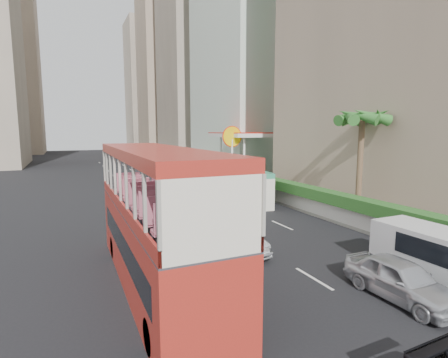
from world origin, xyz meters
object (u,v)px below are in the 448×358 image
double_decker_bus (156,218)px  van_asset (191,193)px  minibus_far (247,187)px  car_silver_lane_a (231,253)px  shell_station (248,157)px  panel_van_far (214,177)px  minibus_near (225,192)px  palm_tree (360,168)px  car_silver_lane_b (400,299)px  panel_van_near (439,256)px

double_decker_bus → van_asset: bearing=67.4°
double_decker_bus → van_asset: size_ratio=2.02×
van_asset → minibus_far: minibus_far is taller
car_silver_lane_a → shell_station: 24.44m
van_asset → shell_station: shell_station is taller
minibus_far → panel_van_far: minibus_far is taller
double_decker_bus → minibus_near: size_ratio=1.93×
car_silver_lane_a → palm_tree: (9.87, 2.07, 3.38)m
van_asset → palm_tree: bearing=-63.9°
car_silver_lane_a → minibus_near: (3.50, 8.38, 1.26)m
car_silver_lane_a → minibus_near: size_ratio=0.73×
car_silver_lane_b → minibus_far: size_ratio=0.68×
car_silver_lane_a → panel_van_near: size_ratio=0.86×
car_silver_lane_a → palm_tree: palm_tree is taller
double_decker_bus → car_silver_lane_b: bearing=-32.1°
car_silver_lane_b → double_decker_bus: bearing=147.7°
minibus_near → minibus_far: minibus_far is taller
car_silver_lane_a → shell_station: shell_station is taller
panel_van_near → panel_van_far: panel_van_far is taller
shell_station → van_asset: bearing=-148.7°
double_decker_bus → palm_tree: bearing=16.2°
minibus_far → shell_station: size_ratio=0.75×
car_silver_lane_a → minibus_far: minibus_far is taller
car_silver_lane_a → van_asset: 16.19m
van_asset → minibus_far: (2.55, -6.14, 1.34)m
minibus_near → shell_station: 15.38m
car_silver_lane_a → minibus_near: minibus_near is taller
van_asset → minibus_near: size_ratio=0.96×
car_silver_lane_b → shell_station: size_ratio=0.51×
double_decker_bus → shell_station: (16.00, 23.00, 0.22)m
minibus_far → panel_van_far: (0.51, 7.91, -0.25)m
panel_van_near → palm_tree: 9.33m
car_silver_lane_b → minibus_near: (0.21, 14.84, 1.26)m
panel_van_far → shell_station: 6.77m
van_asset → shell_station: size_ratio=0.68×
minibus_near → panel_van_near: bearing=-85.4°
minibus_near → shell_station: (8.57, 12.69, 1.49)m
car_silver_lane_b → palm_tree: (6.57, 8.52, 3.38)m
double_decker_bus → minibus_near: (7.43, 10.31, -1.27)m
minibus_far → shell_station: bearing=70.3°
palm_tree → shell_station: palm_tree is taller
van_asset → minibus_near: (0.06, -7.44, 1.26)m
car_silver_lane_a → car_silver_lane_b: (3.29, -6.45, 0.00)m
palm_tree → minibus_far: bearing=117.0°
van_asset → minibus_far: 6.78m
minibus_near → car_silver_lane_b: bearing=-95.6°
minibus_far → shell_station: 12.98m
minibus_far → panel_van_near: bearing=-82.0°
car_silver_lane_a → minibus_far: size_ratio=0.69×
car_silver_lane_a → van_asset: bearing=66.4°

